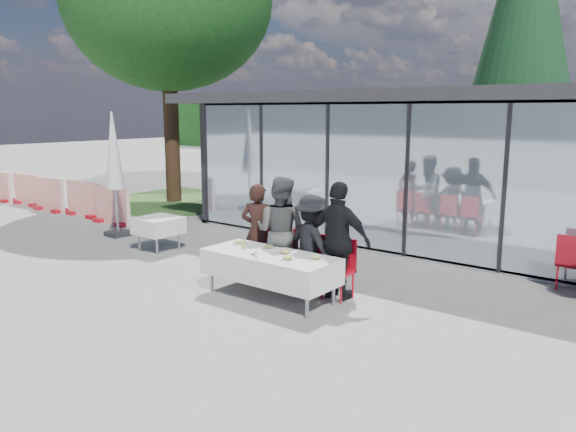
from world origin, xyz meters
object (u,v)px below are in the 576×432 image
Objects in this scene: dining_table at (270,266)px; diner_chair_b at (283,254)px; diner_chair_d at (341,265)px; diner_chair_a at (261,249)px; conifer_tree at (525,16)px; plate_d at (316,258)px; plate_c at (286,253)px; folded_eyeglasses at (255,255)px; diner_b at (281,231)px; juice_bottle at (243,245)px; market_umbrella at (114,158)px; diner_chair_c at (315,260)px; spare_chair_b at (571,260)px; diner_c at (312,244)px; plate_extra at (288,259)px; plate_a at (239,243)px; diner_a at (258,232)px; deciduous_tree at (167,0)px; spare_table_left at (158,226)px; diner_d at (339,241)px; plate_b at (269,247)px; construction_barriers at (26,192)px.

diner_chair_b reaches higher than dining_table.
dining_table is 2.32× the size of diner_chair_d.
conifer_tree is (0.88, 11.90, 5.45)m from diner_chair_a.
conifer_tree is at bearing 93.53° from plate_d.
plate_c is (0.56, -0.65, 0.24)m from diner_chair_b.
diner_chair_b is 1.02m from folded_eyeglasses.
diner_b reaches higher than juice_bottle.
market_umbrella is at bearing 169.34° from plate_c.
spare_chair_b is at bearing 38.11° from diner_chair_c.
diner_c is 6.37× the size of plate_extra.
plate_d is 13.58m from conifer_tree.
plate_a reaches higher than dining_table.
diner_a is 0.19× the size of deciduous_tree.
diner_b is 3.66m from spare_table_left.
plate_a is at bearing 176.85° from plate_c.
market_umbrella is at bearing 170.53° from plate_d.
plate_extra reaches higher than dining_table.
diner_d is 14.50× the size of juice_bottle.
diner_a is at bearing -90.00° from diner_chair_a.
conifer_tree reaches higher than diner_chair_b.
diner_chair_a is 13.12m from conifer_tree.
diner_chair_d is at bearing 0.00° from diner_chair_a.
diner_chair_d is at bearing -137.16° from spare_chair_b.
juice_bottle is at bearing 54.39° from diner_c.
diner_d is 0.88m from plate_c.
diner_chair_b and diner_chair_d have the same top height.
diner_a is 0.35m from diner_chair_a.
diner_b is 0.64× the size of market_umbrella.
folded_eyeglasses is at bearing -116.26° from diner_chair_c.
juice_bottle is 0.15× the size of spare_table_left.
diner_chair_a is at bearing 91.84° from plate_a.
plate_b is 1.97× the size of juice_bottle.
diner_c is 4.32m from spare_table_left.
diner_d is at bearing -85.98° from conifer_tree.
plate_b reaches higher than spare_table_left.
deciduous_tree is at bearing 170.06° from spare_chair_b.
diner_b is 0.75m from plate_a.
market_umbrella is at bearing 169.73° from plate_b.
conifer_tree is at bearing 87.41° from juice_bottle.
juice_bottle reaches higher than plate_d.
diner_b is 0.82m from plate_c.
diner_chair_c is at bearing 0.00° from diner_chair_b.
conifer_tree is (0.24, 12.43, 5.21)m from plate_b.
juice_bottle is 11.79m from construction_barriers.
spare_chair_b reaches higher than plate_extra.
diner_b reaches higher than dining_table.
diner_chair_a is at bearing 149.06° from plate_c.
diner_c is 0.16× the size of conifer_tree.
diner_a is at bearing 144.87° from plate_b.
diner_chair_c is 7.36× the size of juice_bottle.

